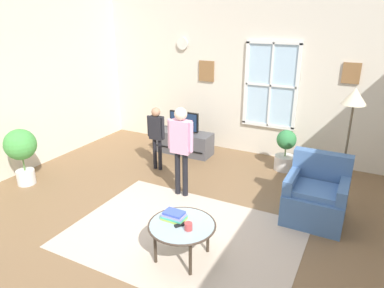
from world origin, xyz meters
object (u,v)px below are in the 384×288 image
Objects in this scene: tv_stand at (184,142)px; coffee_table at (182,226)px; cup at (188,226)px; remote_near_books at (181,225)px; person_pink_shirt at (181,142)px; floor_lamp at (353,109)px; potted_plant_corner at (21,149)px; television at (184,122)px; potted_plant_by_window at (285,150)px; person_black_shirt at (157,131)px; armchair at (316,197)px; book_stack at (174,216)px.

tv_stand is 1.48× the size of coffee_table.
cup reaches higher than remote_near_books.
person_pink_shirt is at bearing 119.33° from coffee_table.
potted_plant_corner is at bearing -160.55° from floor_lamp.
potted_plant_by_window is (1.96, 0.12, -0.29)m from television.
person_black_shirt reaches higher than remote_near_books.
armchair is 0.94× the size of potted_plant_corner.
cup is 0.09× the size of potted_plant_corner.
potted_plant_by_window is at bearing 81.50° from coffee_table.
person_pink_shirt is at bearing 121.82° from cup.
coffee_table is at bearing -98.50° from potted_plant_by_window.
armchair is 1.15× the size of coffee_table.
floor_lamp reaches higher than coffee_table.
television is 2.89m from potted_plant_corner.
book_stack is 0.28× the size of potted_plant_corner.
potted_plant_corner reaches higher than coffee_table.
book_stack is 0.23× the size of person_black_shirt.
remote_near_books is 2.52m from person_black_shirt.
potted_plant_by_window is 1.70m from floor_lamp.
floor_lamp reaches higher than potted_plant_by_window.
armchair is 1.94m from coffee_table.
television reaches higher than potted_plant_by_window.
person_black_shirt is at bearing -92.97° from television.
television reaches higher than cup.
floor_lamp is (2.96, -0.76, 1.21)m from tv_stand.
floor_lamp reaches higher than cup.
book_stack reaches higher than tv_stand.
floor_lamp is at bearing 19.45° from potted_plant_corner.
cup is 0.12× the size of potted_plant_by_window.
television reaches higher than remote_near_books.
floor_lamp is (0.99, -0.88, 1.06)m from potted_plant_by_window.
remote_near_books is at bearing -8.65° from potted_plant_corner.
book_stack reaches higher than coffee_table.
cup is (0.24, -0.11, -0.00)m from book_stack.
book_stack is 2.96m from potted_plant_by_window.
television is 0.70× the size of armchair.
potted_plant_corner reaches higher than potted_plant_by_window.
coffee_table is 1.04× the size of potted_plant_by_window.
coffee_table is at bearing 153.43° from cup.
tv_stand is 8.00× the size of remote_near_books.
coffee_table is 0.16m from book_stack.
television is 0.80× the size of coffee_table.
potted_plant_corner is 4.93m from floor_lamp.
person_black_shirt is (-1.57, 1.93, 0.31)m from coffee_table.
armchair is 6.21× the size of remote_near_books.
book_stack is (-0.13, 0.05, 0.07)m from coffee_table.
tv_stand is at bearing 119.42° from cup.
potted_plant_by_window is 4.38m from potted_plant_corner.
tv_stand is at bearing 117.92° from remote_near_books.
remote_near_books is at bearing -62.08° from tv_stand.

